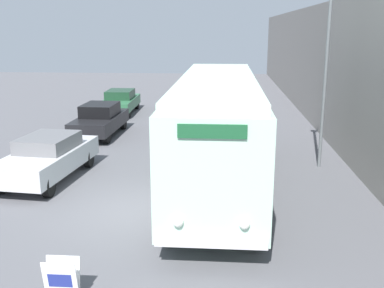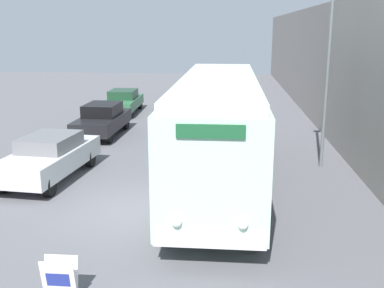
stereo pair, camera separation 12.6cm
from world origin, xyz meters
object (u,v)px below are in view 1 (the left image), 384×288
object	(u,v)px
vintage_bus	(217,125)
streetlamp	(328,36)
parked_car_near	(48,157)
sign_board	(62,280)
parked_car_mid	(100,120)
parked_car_far	(120,101)

from	to	relation	value
vintage_bus	streetlamp	size ratio (longest dim) A/B	1.51
streetlamp	parked_car_near	xyz separation A→B (m)	(-9.37, -2.11, -3.89)
sign_board	parked_car_mid	world-z (taller)	parked_car_mid
streetlamp	parked_car_near	size ratio (longest dim) A/B	1.58
vintage_bus	streetlamp	distance (m)	5.08
sign_board	parked_car_far	distance (m)	19.37
parked_car_near	vintage_bus	bearing A→B (deg)	5.11
parked_car_mid	parked_car_far	size ratio (longest dim) A/B	0.99
streetlamp	vintage_bus	bearing A→B (deg)	-149.98
streetlamp	parked_car_near	world-z (taller)	streetlamp
parked_car_near	parked_car_far	bearing A→B (deg)	97.58
streetlamp	parked_car_mid	distance (m)	11.04
sign_board	parked_car_far	size ratio (longest dim) A/B	0.18
vintage_bus	sign_board	distance (m)	7.43
parked_car_near	parked_car_far	world-z (taller)	parked_car_near
streetlamp	parked_car_mid	bearing A→B (deg)	155.31
vintage_bus	parked_car_near	xyz separation A→B (m)	(-5.64, 0.05, -1.20)
parked_car_near	parked_car_mid	distance (m)	6.42
sign_board	parked_car_far	world-z (taller)	parked_car_far
parked_car_mid	parked_car_far	distance (m)	5.89
parked_car_mid	parked_car_near	bearing A→B (deg)	-88.42
parked_car_far	parked_car_near	bearing A→B (deg)	-89.43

